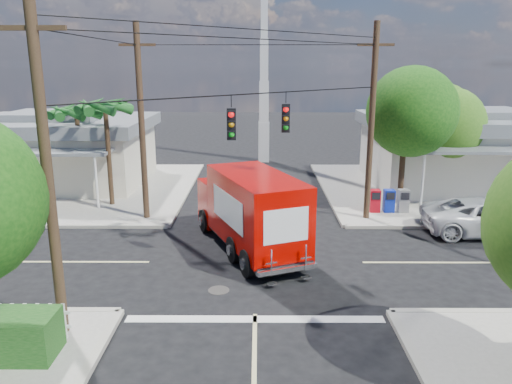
{
  "coord_description": "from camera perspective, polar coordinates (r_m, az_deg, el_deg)",
  "views": [
    {
      "loc": [
        0.09,
        -17.39,
        7.18
      ],
      "look_at": [
        0.0,
        2.0,
        2.2
      ],
      "focal_mm": 35.0,
      "sensor_mm": 36.0,
      "label": 1
    }
  ],
  "objects": [
    {
      "name": "ground",
      "position": [
        18.81,
        -0.03,
        -8.03
      ],
      "size": [
        120.0,
        120.0,
        0.0
      ],
      "primitive_type": "plane",
      "color": "black",
      "rests_on": "ground"
    },
    {
      "name": "sidewalk_ne",
      "position": [
        31.08,
        20.57,
        0.24
      ],
      "size": [
        14.12,
        14.12,
        0.14
      ],
      "color": "gray",
      "rests_on": "ground"
    },
    {
      "name": "sidewalk_nw",
      "position": [
        31.15,
        -20.36,
        0.29
      ],
      "size": [
        14.12,
        14.12,
        0.14
      ],
      "color": "gray",
      "rests_on": "ground"
    },
    {
      "name": "road_markings",
      "position": [
        17.46,
        -0.06,
        -9.86
      ],
      "size": [
        32.0,
        32.0,
        0.01
      ],
      "color": "beige",
      "rests_on": "ground"
    },
    {
      "name": "building_ne",
      "position": [
        32.24,
        22.99,
        4.59
      ],
      "size": [
        11.8,
        10.2,
        4.5
      ],
      "color": "silver",
      "rests_on": "sidewalk_ne"
    },
    {
      "name": "building_nw",
      "position": [
        32.59,
        -21.58,
        4.64
      ],
      "size": [
        10.8,
        10.2,
        4.3
      ],
      "color": "beige",
      "rests_on": "sidewalk_nw"
    },
    {
      "name": "radio_tower",
      "position": [
        37.42,
        0.92,
        12.04
      ],
      "size": [
        0.8,
        0.8,
        17.0
      ],
      "color": "silver",
      "rests_on": "ground"
    },
    {
      "name": "tree_ne_front",
      "position": [
        25.29,
        16.8,
        8.32
      ],
      "size": [
        4.21,
        4.14,
        6.66
      ],
      "color": "#422D1C",
      "rests_on": "sidewalk_ne"
    },
    {
      "name": "tree_ne_back",
      "position": [
        28.24,
        20.58,
        7.41
      ],
      "size": [
        3.77,
        3.66,
        5.82
      ],
      "color": "#422D1C",
      "rests_on": "sidewalk_ne"
    },
    {
      "name": "palm_nw_front",
      "position": [
        26.11,
        -16.85,
        9.1
      ],
      "size": [
        3.01,
        3.08,
        5.59
      ],
      "color": "#422D1C",
      "rests_on": "sidewalk_nw"
    },
    {
      "name": "palm_nw_back",
      "position": [
        28.19,
        -19.84,
        8.45
      ],
      "size": [
        3.01,
        3.08,
        5.19
      ],
      "color": "#422D1C",
      "rests_on": "sidewalk_nw"
    },
    {
      "name": "utility_poles",
      "position": [
        19.23,
        -4.76,
        6.87
      ],
      "size": [
        12.0,
        10.68,
        9.0
      ],
      "color": "#473321",
      "rests_on": "ground"
    },
    {
      "name": "vending_boxes",
      "position": [
        25.29,
        14.94,
        -0.97
      ],
      "size": [
        1.9,
        0.5,
        1.1
      ],
      "color": "#A70916",
      "rests_on": "sidewalk_ne"
    },
    {
      "name": "delivery_truck",
      "position": [
        19.57,
        -0.73,
        -2.12
      ],
      "size": [
        4.76,
        7.6,
        3.18
      ],
      "color": "black",
      "rests_on": "ground"
    },
    {
      "name": "parked_car",
      "position": [
        23.76,
        25.09,
        -2.63
      ],
      "size": [
        5.69,
        2.82,
        1.55
      ],
      "primitive_type": "imported",
      "rotation": [
        0.0,
        0.0,
        1.53
      ],
      "color": "silver",
      "rests_on": "ground"
    }
  ]
}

